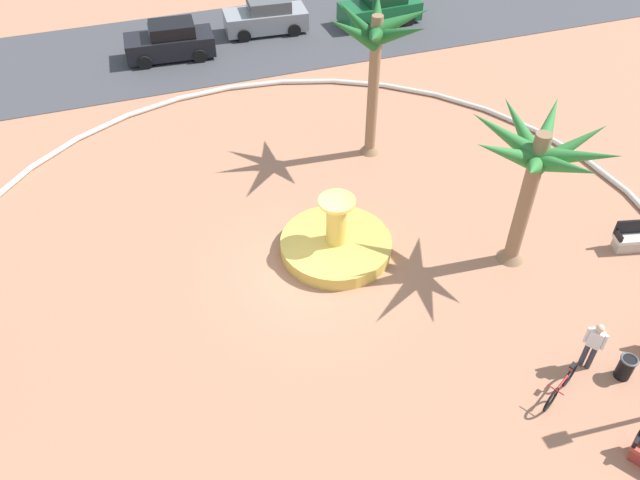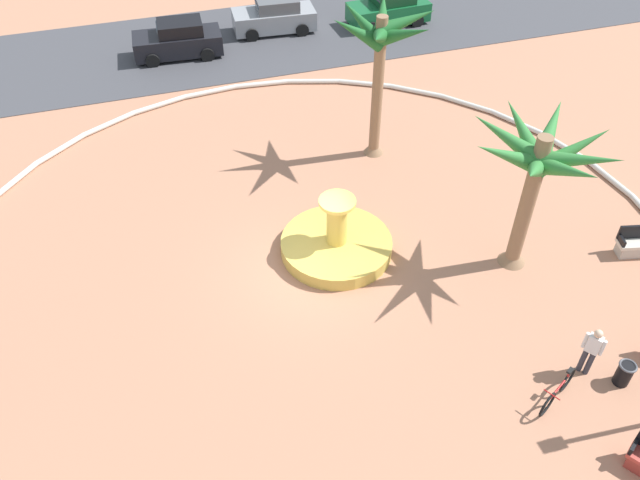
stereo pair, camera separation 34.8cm
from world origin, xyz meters
name	(u,v)px [view 1 (the left image)]	position (x,y,z in m)	size (l,w,h in m)	color
ground_plane	(313,269)	(0.00, 0.00, 0.00)	(80.00, 80.00, 0.00)	tan
plaza_curb	(313,267)	(0.00, 0.00, 0.10)	(23.35, 23.35, 0.20)	silver
street_asphalt	(209,45)	(0.00, 16.08, 0.01)	(48.00, 8.00, 0.03)	#424247
fountain	(336,244)	(0.95, 0.56, 0.30)	(3.50, 3.50, 2.07)	gold
palm_tree_near_fountain	(376,46)	(4.02, 5.32, 4.27)	(3.67, 3.61, 5.59)	#8E6B4C
palm_tree_by_curb	(537,161)	(6.02, -1.49, 3.69)	(4.09, 4.17, 4.85)	#8E6B4C
bench_east	(639,239)	(10.04, -2.36, 0.35)	(1.67, 0.86, 1.00)	beige
trash_bin	(626,367)	(6.43, -6.33, 0.39)	(0.46, 0.46, 0.73)	black
bicycle_by_lamppost	(561,386)	(4.50, -6.30, 0.38)	(1.54, 0.88, 0.94)	black
person_cyclist_helmet	(593,344)	(5.69, -5.74, 0.92)	(0.36, 0.44, 1.65)	#33333D
parked_car_leftmost	(170,42)	(-1.84, 15.37, 0.78)	(4.10, 2.12, 1.67)	black
parked_car_second	(266,17)	(3.06, 16.58, 0.78)	(4.11, 2.14, 1.67)	gray
parked_car_third	(380,8)	(8.78, 15.74, 0.78)	(4.08, 2.07, 1.67)	#145B2D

